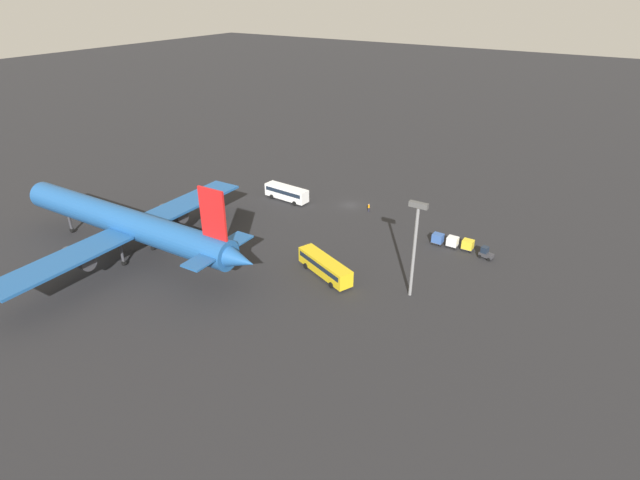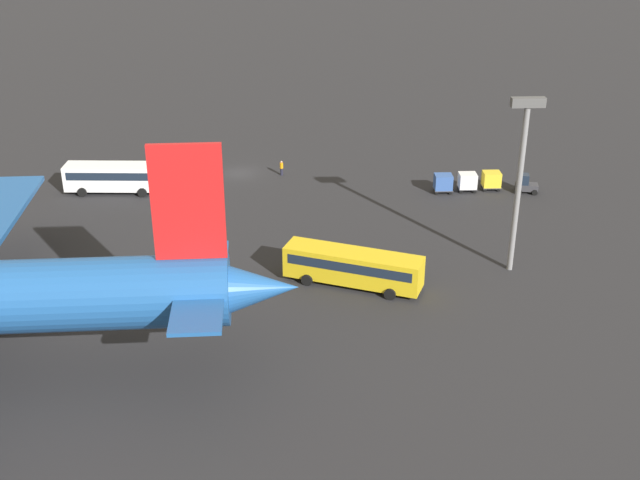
{
  "view_description": "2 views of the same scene",
  "coord_description": "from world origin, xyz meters",
  "px_view_note": "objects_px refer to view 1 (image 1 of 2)",
  "views": [
    {
      "loc": [
        -48.2,
        88.0,
        43.43
      ],
      "look_at": [
        -7.78,
        24.62,
        4.37
      ],
      "focal_mm": 28.0,
      "sensor_mm": 36.0,
      "label": 1
    },
    {
      "loc": [
        -4.96,
        88.2,
        32.86
      ],
      "look_at": [
        -8.16,
        24.45,
        2.71
      ],
      "focal_mm": 45.0,
      "sensor_mm": 36.0,
      "label": 2
    }
  ],
  "objects_px": {
    "worker_person": "(369,208)",
    "cargo_cart_white": "(453,241)",
    "shuttle_bus_far": "(325,266)",
    "baggage_tug": "(486,253)",
    "cargo_cart_yellow": "(468,245)",
    "cargo_cart_blue": "(438,238)",
    "shuttle_bus_near": "(287,192)",
    "airplane": "(126,223)"
  },
  "relations": [
    {
      "from": "worker_person",
      "to": "cargo_cart_blue",
      "type": "bearing_deg",
      "value": 160.36
    },
    {
      "from": "airplane",
      "to": "worker_person",
      "type": "xyz_separation_m",
      "value": [
        -26.71,
        -39.56,
        -5.5
      ]
    },
    {
      "from": "shuttle_bus_near",
      "to": "baggage_tug",
      "type": "distance_m",
      "value": 45.01
    },
    {
      "from": "shuttle_bus_near",
      "to": "shuttle_bus_far",
      "type": "height_order",
      "value": "shuttle_bus_near"
    },
    {
      "from": "shuttle_bus_far",
      "to": "worker_person",
      "type": "height_order",
      "value": "shuttle_bus_far"
    },
    {
      "from": "worker_person",
      "to": "baggage_tug",
      "type": "bearing_deg",
      "value": 165.87
    },
    {
      "from": "shuttle_bus_far",
      "to": "shuttle_bus_near",
      "type": "bearing_deg",
      "value": -20.49
    },
    {
      "from": "cargo_cart_yellow",
      "to": "shuttle_bus_far",
      "type": "bearing_deg",
      "value": 51.08
    },
    {
      "from": "shuttle_bus_near",
      "to": "cargo_cart_white",
      "type": "relative_size",
      "value": 5.19
    },
    {
      "from": "cargo_cart_white",
      "to": "cargo_cart_yellow",
      "type": "bearing_deg",
      "value": -173.45
    },
    {
      "from": "cargo_cart_blue",
      "to": "shuttle_bus_near",
      "type": "bearing_deg",
      "value": -3.14
    },
    {
      "from": "worker_person",
      "to": "cargo_cart_yellow",
      "type": "relative_size",
      "value": 0.84
    },
    {
      "from": "baggage_tug",
      "to": "cargo_cart_yellow",
      "type": "bearing_deg",
      "value": -5.1
    },
    {
      "from": "baggage_tug",
      "to": "cargo_cart_blue",
      "type": "xyz_separation_m",
      "value": [
        9.03,
        -0.42,
        0.25
      ]
    },
    {
      "from": "shuttle_bus_near",
      "to": "airplane",
      "type": "bearing_deg",
      "value": 80.29
    },
    {
      "from": "baggage_tug",
      "to": "cargo_cart_white",
      "type": "distance_m",
      "value": 6.33
    },
    {
      "from": "shuttle_bus_far",
      "to": "baggage_tug",
      "type": "height_order",
      "value": "shuttle_bus_far"
    },
    {
      "from": "airplane",
      "to": "shuttle_bus_near",
      "type": "bearing_deg",
      "value": -104.56
    },
    {
      "from": "airplane",
      "to": "baggage_tug",
      "type": "relative_size",
      "value": 21.62
    },
    {
      "from": "airplane",
      "to": "cargo_cart_yellow",
      "type": "relative_size",
      "value": 27.27
    },
    {
      "from": "airplane",
      "to": "shuttle_bus_near",
      "type": "height_order",
      "value": "airplane"
    },
    {
      "from": "cargo_cart_white",
      "to": "worker_person",
      "type": "bearing_deg",
      "value": -16.48
    },
    {
      "from": "shuttle_bus_near",
      "to": "worker_person",
      "type": "bearing_deg",
      "value": -162.97
    },
    {
      "from": "worker_person",
      "to": "cargo_cart_white",
      "type": "xyz_separation_m",
      "value": [
        -20.36,
        6.03,
        0.32
      ]
    },
    {
      "from": "shuttle_bus_near",
      "to": "baggage_tug",
      "type": "height_order",
      "value": "shuttle_bus_near"
    },
    {
      "from": "cargo_cart_white",
      "to": "baggage_tug",
      "type": "bearing_deg",
      "value": 173.8
    },
    {
      "from": "airplane",
      "to": "shuttle_bus_far",
      "type": "height_order",
      "value": "airplane"
    },
    {
      "from": "airplane",
      "to": "cargo_cart_blue",
      "type": "distance_m",
      "value": 55.67
    },
    {
      "from": "airplane",
      "to": "worker_person",
      "type": "height_order",
      "value": "airplane"
    },
    {
      "from": "airplane",
      "to": "cargo_cart_white",
      "type": "distance_m",
      "value": 58.03
    },
    {
      "from": "airplane",
      "to": "baggage_tug",
      "type": "xyz_separation_m",
      "value": [
        -53.36,
        -32.85,
        -5.42
      ]
    },
    {
      "from": "shuttle_bus_near",
      "to": "cargo_cart_yellow",
      "type": "distance_m",
      "value": 41.42
    },
    {
      "from": "worker_person",
      "to": "cargo_cart_blue",
      "type": "xyz_separation_m",
      "value": [
        -17.63,
        6.29,
        0.32
      ]
    },
    {
      "from": "worker_person",
      "to": "cargo_cart_white",
      "type": "bearing_deg",
      "value": 163.52
    },
    {
      "from": "worker_person",
      "to": "cargo_cart_yellow",
      "type": "distance_m",
      "value": 23.8
    },
    {
      "from": "shuttle_bus_near",
      "to": "worker_person",
      "type": "xyz_separation_m",
      "value": [
        -18.28,
        -4.32,
        -1.03
      ]
    },
    {
      "from": "shuttle_bus_far",
      "to": "worker_person",
      "type": "distance_m",
      "value": 27.66
    },
    {
      "from": "cargo_cart_yellow",
      "to": "cargo_cart_white",
      "type": "height_order",
      "value": "same"
    },
    {
      "from": "shuttle_bus_near",
      "to": "cargo_cart_blue",
      "type": "height_order",
      "value": "shuttle_bus_near"
    },
    {
      "from": "airplane",
      "to": "shuttle_bus_far",
      "type": "xyz_separation_m",
      "value": [
        -32.62,
        -12.56,
        -4.49
      ]
    },
    {
      "from": "cargo_cart_blue",
      "to": "cargo_cart_yellow",
      "type": "bearing_deg",
      "value": -173.97
    },
    {
      "from": "cargo_cart_yellow",
      "to": "baggage_tug",
      "type": "bearing_deg",
      "value": 164.32
    }
  ]
}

